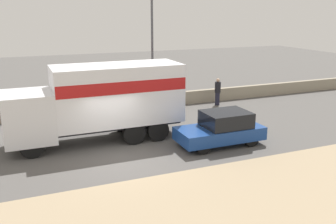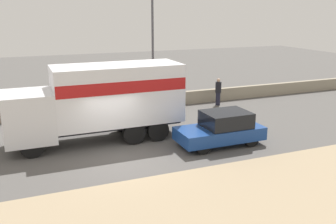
{
  "view_description": "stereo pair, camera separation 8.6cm",
  "coord_description": "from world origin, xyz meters",
  "px_view_note": "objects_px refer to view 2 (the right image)",
  "views": [
    {
      "loc": [
        -3.82,
        -14.42,
        6.16
      ],
      "look_at": [
        2.71,
        1.37,
        1.47
      ],
      "focal_mm": 40.0,
      "sensor_mm": 36.0,
      "label": 1
    },
    {
      "loc": [
        -3.74,
        -14.45,
        6.16
      ],
      "look_at": [
        2.71,
        1.37,
        1.47
      ],
      "focal_mm": 40.0,
      "sensor_mm": 36.0,
      "label": 2
    }
  ],
  "objects_px": {
    "street_lamp": "(153,39)",
    "pedestrian": "(218,91)",
    "car_hatchback": "(222,129)",
    "box_truck": "(103,98)"
  },
  "relations": [
    {
      "from": "street_lamp",
      "to": "pedestrian",
      "type": "height_order",
      "value": "street_lamp"
    },
    {
      "from": "street_lamp",
      "to": "car_hatchback",
      "type": "relative_size",
      "value": 1.92
    },
    {
      "from": "street_lamp",
      "to": "car_hatchback",
      "type": "height_order",
      "value": "street_lamp"
    },
    {
      "from": "box_truck",
      "to": "street_lamp",
      "type": "bearing_deg",
      "value": -133.31
    },
    {
      "from": "box_truck",
      "to": "pedestrian",
      "type": "height_order",
      "value": "box_truck"
    },
    {
      "from": "street_lamp",
      "to": "box_truck",
      "type": "bearing_deg",
      "value": -133.31
    },
    {
      "from": "street_lamp",
      "to": "car_hatchback",
      "type": "bearing_deg",
      "value": -83.2
    },
    {
      "from": "box_truck",
      "to": "car_hatchback",
      "type": "height_order",
      "value": "box_truck"
    },
    {
      "from": "street_lamp",
      "to": "box_truck",
      "type": "relative_size",
      "value": 0.95
    },
    {
      "from": "car_hatchback",
      "to": "pedestrian",
      "type": "distance_m",
      "value": 7.59
    }
  ]
}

